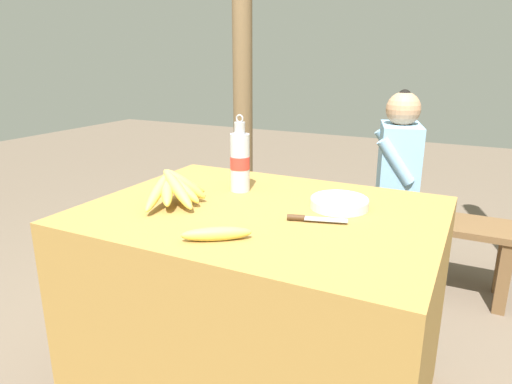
{
  "coord_description": "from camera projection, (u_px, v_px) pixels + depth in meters",
  "views": [
    {
      "loc": [
        0.64,
        -1.32,
        1.27
      ],
      "look_at": [
        -0.05,
        0.05,
        0.81
      ],
      "focal_mm": 32.0,
      "sensor_mm": 36.0,
      "label": 1
    }
  ],
  "objects": [
    {
      "name": "market_counter",
      "position": [
        261.0,
        309.0,
        1.66
      ],
      "size": [
        1.17,
        0.89,
        0.77
      ],
      "color": "olive",
      "rests_on": "ground_plane"
    },
    {
      "name": "banana_bunch_green",
      "position": [
        287.0,
        187.0,
        2.86
      ],
      "size": [
        0.18,
        0.31,
        0.13
      ],
      "color": "#4C381E",
      "rests_on": "wooden_bench"
    },
    {
      "name": "wooden_bench",
      "position": [
        357.0,
        217.0,
        2.69
      ],
      "size": [
        1.77,
        0.32,
        0.42
      ],
      "color": "brown",
      "rests_on": "ground_plane"
    },
    {
      "name": "serving_bowl",
      "position": [
        339.0,
        202.0,
        1.55
      ],
      "size": [
        0.2,
        0.2,
        0.04
      ],
      "color": "silver",
      "rests_on": "market_counter"
    },
    {
      "name": "water_bottle",
      "position": [
        240.0,
        161.0,
        1.72
      ],
      "size": [
        0.07,
        0.07,
        0.29
      ],
      "color": "silver",
      "rests_on": "market_counter"
    },
    {
      "name": "loose_banana_front",
      "position": [
        216.0,
        234.0,
        1.28
      ],
      "size": [
        0.19,
        0.15,
        0.04
      ],
      "rotation": [
        0.0,
        0.0,
        0.6
      ],
      "color": "#E0C64C",
      "rests_on": "market_counter"
    },
    {
      "name": "banana_bunch_ripe",
      "position": [
        176.0,
        187.0,
        1.57
      ],
      "size": [
        0.19,
        0.33,
        0.13
      ],
      "color": "#4C381E",
      "rests_on": "market_counter"
    },
    {
      "name": "seated_vendor",
      "position": [
        389.0,
        177.0,
        2.5
      ],
      "size": [
        0.46,
        0.43,
        1.1
      ],
      "rotation": [
        0.0,
        0.0,
        3.4
      ],
      "color": "#232328",
      "rests_on": "ground_plane"
    },
    {
      "name": "support_post_near",
      "position": [
        243.0,
        80.0,
        3.22
      ],
      "size": [
        0.14,
        0.14,
        2.21
      ],
      "color": "brown",
      "rests_on": "ground_plane"
    },
    {
      "name": "knife",
      "position": [
        308.0,
        218.0,
        1.43
      ],
      "size": [
        0.19,
        0.07,
        0.02
      ],
      "rotation": [
        0.0,
        0.0,
        0.27
      ],
      "color": "#BCBCC1",
      "rests_on": "market_counter"
    }
  ]
}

